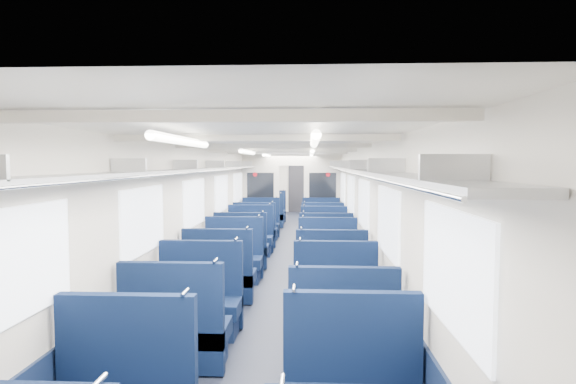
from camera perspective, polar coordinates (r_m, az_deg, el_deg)
The scene contains 33 objects.
floor at distance 10.51m, azimuth -0.12°, elevation -7.73°, with size 2.80×18.00×0.01m, color black.
ceiling at distance 10.31m, azimuth -0.13°, elevation 5.18°, with size 2.80×18.00×0.01m, color silver.
wall_left at distance 10.51m, azimuth -7.77°, elevation -1.30°, with size 0.02×18.00×2.35m, color beige.
dado_left at distance 10.61m, azimuth -7.65°, elevation -5.74°, with size 0.03×17.90×0.70m, color #0F1932.
wall_right at distance 10.37m, azimuth 7.63°, elevation -1.36°, with size 0.02×18.00×2.35m, color beige.
dado_right at distance 10.47m, azimuth 7.51°, elevation -5.86°, with size 0.03×17.90×0.70m, color #0F1932.
wall_far at distance 19.32m, azimuth 1.19°, elevation 0.98°, with size 2.80×0.02×2.35m, color beige.
luggage_rack_left at distance 10.44m, azimuth -6.80°, elevation 3.06°, with size 0.36×17.40×0.18m.
luggage_rack_right at distance 10.32m, azimuth 6.63°, elevation 3.06°, with size 0.36×17.40×0.18m.
windows at distance 9.87m, azimuth -0.26°, elevation -0.16°, with size 2.78×15.60×0.75m.
ceiling_fittings at distance 10.05m, azimuth -0.20°, elevation 4.87°, with size 2.70×16.06×0.11m.
end_door at distance 19.27m, azimuth 1.18°, elevation 0.45°, with size 0.75×0.06×2.00m, color black.
bulkhead at distance 12.89m, azimuth 0.44°, elevation -0.10°, with size 2.80×0.10×2.35m.
seat_4 at distance 4.94m, azimuth -13.78°, elevation -16.85°, with size 1.03×0.57×1.15m.
seat_5 at distance 4.66m, azimuth 6.81°, elevation -18.08°, with size 1.03×0.57×1.15m.
seat_6 at distance 5.81m, azimuth -11.05°, elevation -13.65°, with size 1.03×0.57×1.15m.
seat_7 at distance 5.71m, azimuth 5.99°, elevation -13.93°, with size 1.03×0.57×1.15m.
seat_8 at distance 7.02m, azimuth -8.52°, elevation -10.59°, with size 1.03×0.57×1.15m.
seat_9 at distance 6.88m, azimuth 5.39°, elevation -10.85°, with size 1.03×0.57×1.15m.
seat_10 at distance 8.18m, azimuth -6.85°, elevation -8.53°, with size 1.03×0.57×1.15m.
seat_11 at distance 8.05m, azimuth 4.99°, elevation -8.71°, with size 1.03×0.57×1.15m.
seat_12 at distance 9.13m, azimuth -5.82°, elevation -7.24°, with size 1.03×0.57×1.15m.
seat_13 at distance 9.03m, azimuth 4.73°, elevation -7.35°, with size 1.03×0.57×1.15m.
seat_14 at distance 10.40m, azimuth -4.75°, elevation -5.89°, with size 1.03×0.57×1.15m.
seat_15 at distance 10.11m, azimuth 4.51°, elevation -6.17°, with size 1.03×0.57×1.15m.
seat_16 at distance 11.33m, azimuth -4.13°, elevation -5.10°, with size 1.03×0.57×1.15m.
seat_17 at distance 11.34m, azimuth 4.31°, elevation -5.09°, with size 1.03×0.57×1.15m.
seat_18 at distance 12.56m, azimuth -3.45°, elevation -4.23°, with size 1.03×0.57×1.15m.
seat_19 at distance 12.53m, azimuth 4.16°, elevation -4.25°, with size 1.03×0.57×1.15m.
seat_20 at distance 14.67m, azimuth -2.56°, elevation -3.09°, with size 1.03×0.57×1.15m.
seat_21 at distance 14.44m, azimuth 3.96°, elevation -3.21°, with size 1.03×0.57×1.15m.
seat_22 at distance 15.79m, azimuth -2.18°, elevation -2.61°, with size 1.03×0.57×1.15m.
seat_23 at distance 15.73m, azimuth 3.86°, elevation -2.64°, with size 1.03×0.57×1.15m.
Camera 1 is at (0.51, -10.29, 2.08)m, focal length 28.53 mm.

